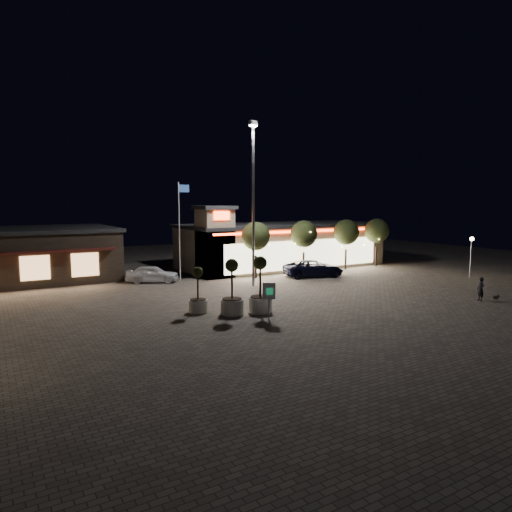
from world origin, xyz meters
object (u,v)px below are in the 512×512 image
pedestrian (481,289)px  planter_left (198,298)px  planter_mid (260,295)px  valet_sign (269,294)px  pickup_truck (314,268)px  white_sedan (152,274)px

pedestrian → planter_left: planter_left is taller
planter_left → planter_mid: (3.11, -1.87, 0.19)m
pedestrian → valet_sign: (-14.52, 2.76, 0.68)m
pedestrian → planter_mid: planter_mid is taller
pickup_truck → valet_sign: bearing=149.0°
pedestrian → valet_sign: bearing=-81.5°
pedestrian → planter_mid: (-13.93, 4.67, 0.24)m
planter_mid → white_sedan: bearing=99.7°
planter_mid → valet_sign: planter_mid is taller
pickup_truck → planter_left: planter_left is taller
pickup_truck → white_sedan: size_ratio=1.28×
planter_mid → pickup_truck: bearing=39.2°
planter_left → planter_mid: size_ratio=0.81×
pedestrian → planter_mid: 14.69m
planter_mid → valet_sign: size_ratio=1.58×
pickup_truck → valet_sign: valet_sign is taller
planter_mid → valet_sign: 2.05m
planter_left → valet_sign: (2.51, -3.77, 0.63)m
pedestrian → valet_sign: size_ratio=0.75×
pedestrian → planter_mid: size_ratio=0.47×
planter_left → planter_mid: 3.63m
pickup_truck → valet_sign: size_ratio=2.51×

